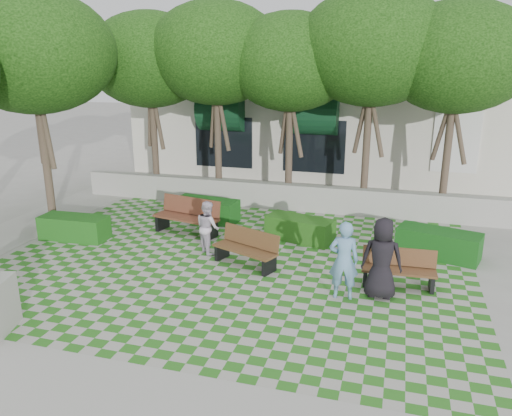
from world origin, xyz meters
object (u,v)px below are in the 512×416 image
(hedge_west, at_px, (74,228))
(person_dark, at_px, (382,258))
(bench_mid, at_px, (247,249))
(bench_east, at_px, (399,269))
(person_white, at_px, (208,227))
(hedge_midright, at_px, (300,229))
(bench_west, at_px, (188,217))
(hedge_east, at_px, (438,244))
(hedge_midleft, at_px, (206,210))
(person_blue, at_px, (344,260))

(hedge_west, xyz_separation_m, person_dark, (8.81, -1.35, 0.57))
(bench_mid, distance_m, person_dark, 3.51)
(bench_east, xyz_separation_m, person_white, (-5.02, 0.75, 0.30))
(hedge_midright, relative_size, hedge_west, 0.99)
(hedge_west, distance_m, person_white, 4.19)
(bench_mid, relative_size, bench_west, 0.86)
(bench_east, relative_size, hedge_east, 0.81)
(bench_mid, distance_m, hedge_midright, 2.40)
(hedge_midleft, bearing_deg, person_dark, -35.24)
(hedge_midleft, bearing_deg, hedge_east, -9.51)
(bench_west, bearing_deg, bench_mid, -25.19)
(hedge_west, height_order, person_white, person_white)
(bench_mid, distance_m, hedge_midleft, 3.95)
(bench_mid, xyz_separation_m, hedge_west, (-5.44, 0.47, -0.10))
(bench_east, height_order, person_white, person_white)
(hedge_east, relative_size, hedge_midright, 1.08)
(hedge_west, relative_size, person_white, 1.36)
(bench_mid, bearing_deg, hedge_midright, 89.30)
(person_dark, bearing_deg, bench_east, -119.15)
(hedge_midright, height_order, hedge_west, hedge_west)
(bench_west, xyz_separation_m, hedge_east, (7.19, 0.12, -0.15))
(person_white, bearing_deg, hedge_east, -124.43)
(hedge_east, xyz_separation_m, hedge_midright, (-3.80, 0.23, -0.03))
(person_dark, bearing_deg, hedge_west, -8.58)
(bench_mid, height_order, hedge_west, bench_mid)
(bench_west, bearing_deg, person_white, -35.69)
(person_dark, distance_m, person_white, 4.86)
(person_blue, relative_size, person_white, 1.22)
(bench_east, height_order, hedge_midleft, bench_east)
(bench_west, xyz_separation_m, hedge_west, (-3.00, -1.39, -0.17))
(bench_west, xyz_separation_m, person_blue, (5.02, -3.01, 0.37))
(bench_east, relative_size, person_white, 1.16)
(bench_west, height_order, person_white, person_white)
(hedge_east, distance_m, person_blue, 3.85)
(person_white, bearing_deg, bench_mid, -161.69)
(bench_mid, distance_m, person_white, 1.42)
(bench_mid, bearing_deg, person_white, 178.31)
(bench_east, xyz_separation_m, hedge_midleft, (-6.11, 3.36, -0.06))
(bench_mid, height_order, hedge_midright, bench_mid)
(hedge_midright, height_order, person_blue, person_blue)
(bench_east, relative_size, hedge_west, 0.86)
(bench_west, relative_size, hedge_west, 1.08)
(hedge_east, bearing_deg, person_dark, -115.69)
(hedge_midleft, distance_m, hedge_west, 4.10)
(hedge_midright, xyz_separation_m, person_blue, (1.64, -3.36, 0.55))
(bench_mid, xyz_separation_m, hedge_east, (4.74, 1.98, -0.08))
(hedge_west, xyz_separation_m, person_white, (4.17, 0.09, 0.38))
(person_white, bearing_deg, person_blue, -161.78)
(bench_east, distance_m, person_dark, 0.92)
(hedge_midleft, xyz_separation_m, person_blue, (4.93, -4.32, 0.52))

